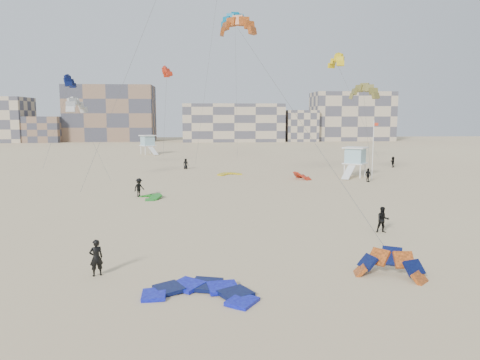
{
  "coord_description": "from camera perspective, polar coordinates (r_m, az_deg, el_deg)",
  "views": [
    {
      "loc": [
        1.7,
        -23.47,
        8.17
      ],
      "look_at": [
        3.73,
        6.0,
        4.11
      ],
      "focal_mm": 35.0,
      "sensor_mm": 36.0,
      "label": 1
    }
  ],
  "objects": [
    {
      "name": "kitesurfer_b",
      "position": [
        34.5,
        17.02,
        -4.66
      ],
      "size": [
        0.97,
        0.79,
        1.84
      ],
      "primitive_type": "imported",
      "rotation": [
        0.0,
        0.0,
        -0.12
      ],
      "color": "black",
      "rests_on": "ground"
    },
    {
      "name": "kite_ground_orange",
      "position": [
        25.64,
        17.77,
        -11.15
      ],
      "size": [
        4.58,
        4.59,
        3.44
      ],
      "primitive_type": null,
      "rotation": [
        0.81,
        0.0,
        -0.48
      ],
      "color": "orange",
      "rests_on": "ground"
    },
    {
      "name": "kite_fly_orange",
      "position": [
        51.66,
        -0.32,
        18.08
      ],
      "size": [
        8.77,
        29.18,
        17.73
      ],
      "rotation": [
        0.0,
        0.0,
        -0.33
      ],
      "color": "orange",
      "rests_on": "ground"
    },
    {
      "name": "kite_fly_navy",
      "position": [
        72.15,
        -20.05,
        11.13
      ],
      "size": [
        4.92,
        5.44,
        13.19
      ],
      "rotation": [
        0.0,
        0.0,
        1.63
      ],
      "color": "#091745",
      "rests_on": "ground"
    },
    {
      "name": "condo_mid",
      "position": [
        153.71,
        -0.86,
        7.0
      ],
      "size": [
        32.0,
        16.0,
        12.0
      ],
      "primitive_type": "cube",
      "color": "tan",
      "rests_on": "ground"
    },
    {
      "name": "flagpole",
      "position": [
        61.72,
        15.91,
        3.64
      ],
      "size": [
        0.62,
        0.1,
        7.6
      ],
      "color": "white",
      "rests_on": "ground"
    },
    {
      "name": "kite_ground_yellow",
      "position": [
        65.48,
        -1.32,
        0.65
      ],
      "size": [
        4.12,
        4.22,
        0.57
      ],
      "primitive_type": null,
      "rotation": [
        0.05,
        0.0,
        0.36
      ],
      "color": "#DBA20B",
      "rests_on": "ground"
    },
    {
      "name": "lifeguard_tower_far",
      "position": [
        102.3,
        -11.19,
        4.23
      ],
      "size": [
        4.0,
        6.16,
        4.1
      ],
      "rotation": [
        0.0,
        0.0,
        0.56
      ],
      "color": "white",
      "rests_on": "ground"
    },
    {
      "name": "kitesurfer_e",
      "position": [
        72.93,
        -6.64,
        1.97
      ],
      "size": [
        0.85,
        0.6,
        1.62
      ],
      "primitive_type": "imported",
      "rotation": [
        0.0,
        0.0,
        0.11
      ],
      "color": "black",
      "rests_on": "ground"
    },
    {
      "name": "kitesurfer_main",
      "position": [
        25.39,
        -17.13,
        -9.04
      ],
      "size": [
        0.83,
        0.73,
        1.91
      ],
      "primitive_type": "imported",
      "rotation": [
        0.0,
        0.0,
        3.62
      ],
      "color": "black",
      "rests_on": "ground"
    },
    {
      "name": "lifeguard_tower_near",
      "position": [
        64.91,
        13.86,
        2.13
      ],
      "size": [
        3.97,
        6.06,
        4.03
      ],
      "rotation": [
        0.0,
        0.0,
        -0.62
      ],
      "color": "white",
      "rests_on": "ground"
    },
    {
      "name": "condo_fill_right",
      "position": [
        154.5,
        7.41,
        6.57
      ],
      "size": [
        10.0,
        10.0,
        10.0
      ],
      "primitive_type": "cube",
      "color": "tan",
      "rests_on": "ground"
    },
    {
      "name": "ground",
      "position": [
        24.91,
        -7.8,
        -11.4
      ],
      "size": [
        320.0,
        320.0,
        0.0
      ],
      "primitive_type": "plane",
      "color": "#CDBC89",
      "rests_on": "ground"
    },
    {
      "name": "kite_fly_olive",
      "position": [
        63.06,
        14.84,
        10.21
      ],
      "size": [
        5.27,
        10.0,
        11.51
      ],
      "rotation": [
        0.0,
        0.0,
        -0.67
      ],
      "color": "olive",
      "rests_on": "ground"
    },
    {
      "name": "kitesurfer_f",
      "position": [
        78.88,
        18.14,
        2.11
      ],
      "size": [
        0.79,
        1.66,
        1.72
      ],
      "primitive_type": "imported",
      "rotation": [
        0.0,
        0.0,
        -1.75
      ],
      "color": "black",
      "rests_on": "ground"
    },
    {
      "name": "kite_ground_red_far",
      "position": [
        61.58,
        7.52,
        0.12
      ],
      "size": [
        3.65,
        3.52,
        2.67
      ],
      "primitive_type": null,
      "rotation": [
        0.58,
        0.0,
        1.82
      ],
      "color": "#B83308",
      "rests_on": "ground"
    },
    {
      "name": "kitesurfer_c",
      "position": [
        48.64,
        -12.2,
        -0.9
      ],
      "size": [
        1.34,
        1.38,
        1.89
      ],
      "primitive_type": "imported",
      "rotation": [
        0.0,
        0.0,
        0.84
      ],
      "color": "black",
      "rests_on": "ground"
    },
    {
      "name": "kite_fly_teal_b",
      "position": [
        84.49,
        -0.6,
        18.77
      ],
      "size": [
        4.91,
        5.1,
        24.51
      ],
      "rotation": [
        0.0,
        0.0,
        0.13
      ],
      "color": "#0479AE",
      "rests_on": "ground"
    },
    {
      "name": "condo_west_b",
      "position": [
        160.63,
        -15.48,
        7.83
      ],
      "size": [
        28.0,
        14.0,
        18.0
      ],
      "primitive_type": "cube",
      "color": "#7A5E4A",
      "rests_on": "ground"
    },
    {
      "name": "condo_east",
      "position": [
        162.8,
        13.43,
        7.54
      ],
      "size": [
        26.0,
        14.0,
        16.0
      ],
      "primitive_type": "cube",
      "color": "tan",
      "rests_on": "ground"
    },
    {
      "name": "kite_ground_blue",
      "position": [
        22.13,
        -4.85,
        -13.87
      ],
      "size": [
        5.86,
        6.03,
        0.82
      ],
      "primitive_type": null,
      "rotation": [
        0.05,
        0.0,
        -0.26
      ],
      "color": "#182DD5",
      "rests_on": "ground"
    },
    {
      "name": "kite_fly_yellow",
      "position": [
        77.08,
        11.67,
        13.93
      ],
      "size": [
        9.87,
        4.48,
        17.01
      ],
      "rotation": [
        0.0,
        0.0,
        -1.43
      ],
      "color": "#DBA20B",
      "rests_on": "ground"
    },
    {
      "name": "kite_fly_red",
      "position": [
        83.27,
        -8.9,
        12.83
      ],
      "size": [
        4.36,
        4.22,
        16.14
      ],
      "rotation": [
        0.0,
        0.0,
        1.8
      ],
      "color": "#B83308",
      "rests_on": "ground"
    },
    {
      "name": "condo_fill_left",
      "position": [
        160.1,
        -22.91,
        5.71
      ],
      "size": [
        12.0,
        10.0,
        8.0
      ],
      "primitive_type": "cube",
      "color": "#7A5E4A",
      "rests_on": "ground"
    },
    {
      "name": "kite_fly_grey",
      "position": [
        60.06,
        -19.33,
        8.45
      ],
      "size": [
        7.18,
        8.11,
        9.63
      ],
      "rotation": [
        0.0,
        0.0,
        1.31
      ],
      "color": "silver",
      "rests_on": "ground"
    },
    {
      "name": "kitesurfer_d",
      "position": [
        60.38,
        15.35,
        0.58
      ],
      "size": [
        0.79,
        1.09,
        1.72
      ],
      "primitive_type": "imported",
      "rotation": [
        0.0,
        0.0,
        1.99
      ],
      "color": "black",
      "rests_on": "ground"
    },
    {
      "name": "kite_ground_green",
      "position": [
        47.7,
        -10.92,
        -2.19
      ],
      "size": [
        4.13,
        4.0,
        1.37
      ],
      "primitive_type": null,
      "rotation": [
        0.2,
        0.0,
        -1.21
      ],
      "color": "#1D9427",
      "rests_on": "ground"
    }
  ]
}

